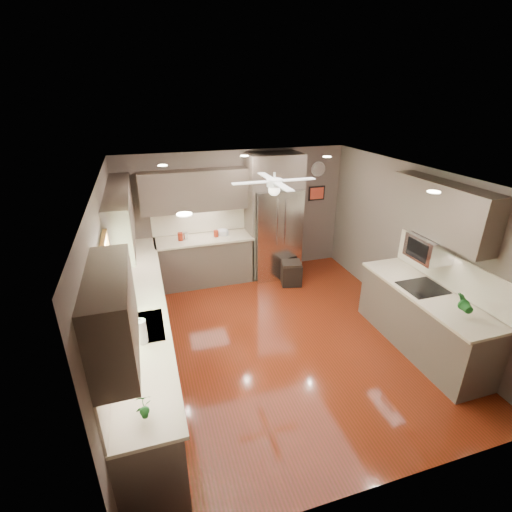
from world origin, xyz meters
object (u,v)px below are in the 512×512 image
canister_b (186,236)px  paper_towel (141,332)px  canister_d (216,234)px  stool (291,273)px  potted_plant_left (143,405)px  bowl (223,234)px  potted_plant_right (465,304)px  microwave (429,248)px  canister_a (180,237)px  refrigerator (274,219)px  soap_bottle (129,300)px

canister_b → paper_towel: paper_towel is taller
canister_d → stool: size_ratio=0.29×
potted_plant_left → bowl: size_ratio=1.13×
bowl → paper_towel: (-1.59, -3.00, 0.11)m
canister_b → potted_plant_left: 4.20m
canister_d → potted_plant_right: potted_plant_right is taller
potted_plant_right → microwave: (0.13, 0.88, 0.38)m
canister_a → canister_d: (0.68, 0.00, -0.02)m
stool → potted_plant_left: bearing=-128.9°
canister_a → potted_plant_left: (-0.79, -4.07, 0.05)m
potted_plant_left → refrigerator: bearing=56.8°
soap_bottle → potted_plant_right: (3.96, -1.45, 0.07)m
canister_a → paper_towel: 3.09m
canister_a → stool: 2.24m
paper_towel → bowl: bearing=62.1°
canister_a → refrigerator: (1.86, -0.02, 0.17)m
soap_bottle → canister_d: bearing=53.7°
refrigerator → bowl: bearing=178.2°
paper_towel → canister_d: bearing=64.1°
paper_towel → canister_a: bearing=75.5°
canister_b → stool: 2.16m
canister_d → stool: 1.65m
potted_plant_left → microwave: (3.97, 1.34, 0.41)m
potted_plant_left → microwave: bearing=18.6°
paper_towel → refrigerator: bearing=48.4°
canister_d → soap_bottle: 2.68m
canister_b → canister_d: (0.57, -0.04, -0.01)m
canister_b → potted_plant_left: size_ratio=0.49×
potted_plant_right → paper_towel: bearing=170.8°
stool → canister_b: bearing=161.8°
canister_a → potted_plant_right: bearing=-49.8°
canister_a → stool: (2.02, -0.59, -0.78)m
microwave → stool: bearing=118.5°
canister_a → bowl: canister_a is taller
canister_b → microwave: 4.17m
soap_bottle → bowl: bearing=51.6°
bowl → potted_plant_left: bearing=-111.5°
canister_a → canister_d: 0.68m
canister_d → refrigerator: size_ratio=0.05×
potted_plant_left → refrigerator: (2.65, 4.04, 0.12)m
potted_plant_left → paper_towel: size_ratio=0.86×
microwave → canister_b: bearing=138.0°
canister_b → soap_bottle: 2.42m
canister_a → potted_plant_left: 4.14m
soap_bottle → potted_plant_left: size_ratio=0.73×
soap_bottle → bowl: size_ratio=0.82×
canister_d → microwave: 3.74m
canister_a → paper_towel: size_ratio=0.49×
stool → paper_towel: bearing=-139.3°
microwave → paper_towel: size_ratio=1.79×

